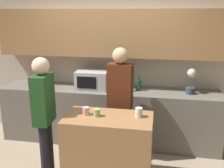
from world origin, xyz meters
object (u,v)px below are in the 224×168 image
(cup_1, at_px, (97,113))
(cup_2, at_px, (86,111))
(bottle_0, at_px, (125,82))
(person_left, at_px, (44,109))
(toaster, at_px, (38,81))
(bottle_2, at_px, (139,85))
(person_center, at_px, (120,96))
(microwave, at_px, (93,80))
(cup_0, at_px, (139,112))
(bottle_1, at_px, (130,85))
(potted_plant, at_px, (191,81))

(cup_1, height_order, cup_2, cup_2)
(bottle_0, xyz_separation_m, person_left, (-0.86, -1.27, -0.06))
(toaster, height_order, bottle_2, bottle_2)
(bottle_0, distance_m, person_center, 0.68)
(bottle_2, bearing_deg, bottle_0, 159.83)
(microwave, xyz_separation_m, cup_0, (0.85, -1.05, -0.10))
(toaster, xyz_separation_m, cup_1, (1.31, -1.12, -0.06))
(bottle_2, height_order, person_left, person_left)
(person_left, bearing_deg, cup_2, 93.61)
(cup_0, relative_size, cup_1, 1.24)
(bottle_2, height_order, cup_1, bottle_2)
(bottle_1, bearing_deg, potted_plant, 2.05)
(cup_1, distance_m, cup_2, 0.15)
(potted_plant, height_order, cup_0, potted_plant)
(person_left, xyz_separation_m, person_center, (0.88, 0.59, 0.04))
(toaster, relative_size, cup_2, 2.65)
(cup_0, bearing_deg, bottle_1, 102.59)
(microwave, relative_size, cup_2, 5.29)
(cup_0, distance_m, cup_1, 0.51)
(bottle_2, bearing_deg, microwave, -177.30)
(cup_2, bearing_deg, microwave, 100.15)
(bottle_0, height_order, cup_2, bottle_0)
(toaster, height_order, cup_1, toaster)
(bottle_2, bearing_deg, cup_0, -85.10)
(bottle_2, relative_size, cup_0, 2.02)
(toaster, relative_size, cup_0, 2.21)
(potted_plant, relative_size, bottle_2, 1.66)
(bottle_0, relative_size, person_center, 0.16)
(cup_0, bearing_deg, bottle_0, 105.46)
(person_left, height_order, person_center, person_center)
(potted_plant, height_order, person_center, person_center)
(cup_1, distance_m, person_left, 0.68)
(toaster, height_order, bottle_0, bottle_0)
(cup_0, bearing_deg, potted_plant, 56.00)
(microwave, distance_m, bottle_1, 0.62)
(bottle_1, bearing_deg, cup_2, -111.78)
(potted_plant, distance_m, person_center, 1.16)
(cup_2, bearing_deg, person_left, -173.92)
(bottle_1, relative_size, person_center, 0.14)
(potted_plant, relative_size, bottle_0, 1.46)
(cup_2, distance_m, person_center, 0.64)
(bottle_0, distance_m, bottle_1, 0.18)
(potted_plant, bearing_deg, bottle_0, 173.44)
(potted_plant, relative_size, person_center, 0.23)
(cup_1, bearing_deg, potted_plant, 42.61)
(microwave, xyz_separation_m, toaster, (-0.97, 0.00, -0.06))
(toaster, distance_m, cup_0, 2.10)
(potted_plant, bearing_deg, cup_1, -137.39)
(microwave, distance_m, person_left, 1.20)
(potted_plant, xyz_separation_m, person_center, (-1.02, -0.56, -0.11))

